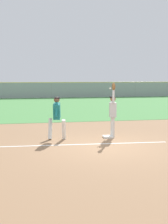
{
  "coord_description": "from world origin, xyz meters",
  "views": [
    {
      "loc": [
        -2.75,
        -10.56,
        2.55
      ],
      "look_at": [
        -0.44,
        1.89,
        1.05
      ],
      "focal_mm": 49.17,
      "sensor_mm": 36.0,
      "label": 1
    }
  ],
  "objects_px": {
    "fielder": "(113,111)",
    "runner": "(57,115)",
    "baseball": "(110,88)",
    "parked_car_black": "(33,90)",
    "parked_car_green": "(73,90)",
    "first_base": "(108,137)",
    "parked_car_red": "(106,90)"
  },
  "relations": [
    {
      "from": "runner",
      "to": "parked_car_black",
      "type": "relative_size",
      "value": 0.38
    },
    {
      "from": "first_base",
      "to": "baseball",
      "type": "bearing_deg",
      "value": 65.08
    },
    {
      "from": "fielder",
      "to": "parked_car_black",
      "type": "bearing_deg",
      "value": -74.75
    },
    {
      "from": "baseball",
      "to": "parked_car_green",
      "type": "relative_size",
      "value": 0.02
    },
    {
      "from": "parked_car_red",
      "to": "parked_car_black",
      "type": "bearing_deg",
      "value": 175.96
    },
    {
      "from": "first_base",
      "to": "parked_car_green",
      "type": "xyz_separation_m",
      "value": [
        2.69,
        27.8,
        0.63
      ]
    },
    {
      "from": "parked_car_black",
      "to": "parked_car_green",
      "type": "distance_m",
      "value": 5.16
    },
    {
      "from": "baseball",
      "to": "parked_car_green",
      "type": "height_order",
      "value": "baseball"
    },
    {
      "from": "runner",
      "to": "baseball",
      "type": "height_order",
      "value": "baseball"
    },
    {
      "from": "parked_car_green",
      "to": "parked_car_red",
      "type": "height_order",
      "value": "same"
    },
    {
      "from": "first_base",
      "to": "runner",
      "type": "height_order",
      "value": "runner"
    },
    {
      "from": "parked_car_red",
      "to": "first_base",
      "type": "bearing_deg",
      "value": -105.93
    },
    {
      "from": "fielder",
      "to": "baseball",
      "type": "xyz_separation_m",
      "value": [
        -0.01,
        0.38,
        0.9
      ]
    },
    {
      "from": "runner",
      "to": "parked_car_red",
      "type": "bearing_deg",
      "value": 81.62
    },
    {
      "from": "runner",
      "to": "parked_car_red",
      "type": "relative_size",
      "value": 0.39
    },
    {
      "from": "fielder",
      "to": "parked_car_red",
      "type": "xyz_separation_m",
      "value": [
        6.91,
        27.43,
        -0.45
      ]
    },
    {
      "from": "runner",
      "to": "baseball",
      "type": "relative_size",
      "value": 23.24
    },
    {
      "from": "parked_car_black",
      "to": "first_base",
      "type": "bearing_deg",
      "value": -89.56
    },
    {
      "from": "runner",
      "to": "parked_car_black",
      "type": "distance_m",
      "value": 27.93
    },
    {
      "from": "first_base",
      "to": "parked_car_green",
      "type": "distance_m",
      "value": 27.94
    },
    {
      "from": "runner",
      "to": "first_base",
      "type": "bearing_deg",
      "value": 9.43
    },
    {
      "from": "runner",
      "to": "parked_car_green",
      "type": "distance_m",
      "value": 28.18
    },
    {
      "from": "parked_car_red",
      "to": "parked_car_green",
      "type": "bearing_deg",
      "value": 174.83
    },
    {
      "from": "fielder",
      "to": "parked_car_black",
      "type": "distance_m",
      "value": 28.0
    },
    {
      "from": "first_base",
      "to": "parked_car_black",
      "type": "height_order",
      "value": "parked_car_black"
    },
    {
      "from": "fielder",
      "to": "parked_car_green",
      "type": "xyz_separation_m",
      "value": [
        2.46,
        27.72,
        -0.45
      ]
    },
    {
      "from": "fielder",
      "to": "baseball",
      "type": "bearing_deg",
      "value": -78.07
    },
    {
      "from": "parked_car_green",
      "to": "parked_car_black",
      "type": "bearing_deg",
      "value": 176.86
    },
    {
      "from": "fielder",
      "to": "parked_car_green",
      "type": "distance_m",
      "value": 27.83
    },
    {
      "from": "baseball",
      "to": "first_base",
      "type": "bearing_deg",
      "value": -114.92
    },
    {
      "from": "fielder",
      "to": "runner",
      "type": "bearing_deg",
      "value": 11.01
    },
    {
      "from": "runner",
      "to": "parked_car_green",
      "type": "xyz_separation_m",
      "value": [
        4.79,
        27.77,
        -0.32
      ]
    }
  ]
}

